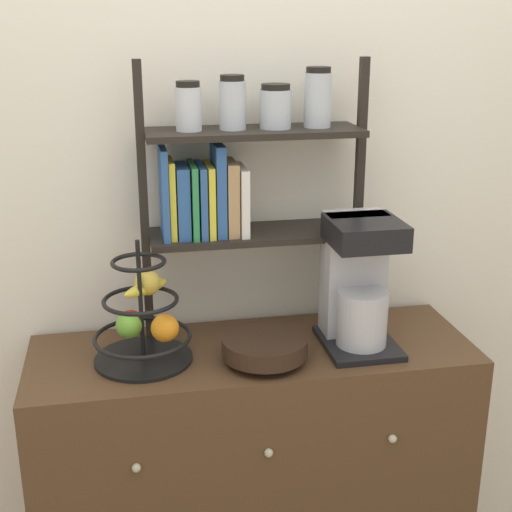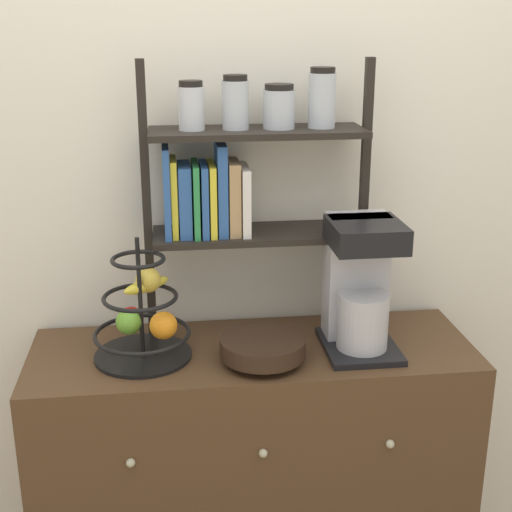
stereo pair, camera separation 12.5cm
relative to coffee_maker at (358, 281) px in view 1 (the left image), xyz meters
name	(u,v)px [view 1 (the left image)]	position (x,y,z in m)	size (l,w,h in m)	color
wall_back	(237,195)	(-0.30, 0.27, 0.20)	(7.00, 0.05, 2.60)	silver
sideboard	(253,484)	(-0.30, 0.02, -0.65)	(1.26, 0.44, 0.91)	#4C331E
coffee_maker	(358,281)	(0.00, 0.00, 0.00)	(0.20, 0.25, 0.38)	black
fruit_stand	(143,321)	(-0.61, 0.00, -0.07)	(0.27, 0.27, 0.35)	black
wooden_bowl	(265,347)	(-0.28, -0.07, -0.15)	(0.24, 0.24, 0.07)	black
shelf_hutch	(234,173)	(-0.33, 0.14, 0.29)	(0.65, 0.20, 0.79)	black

